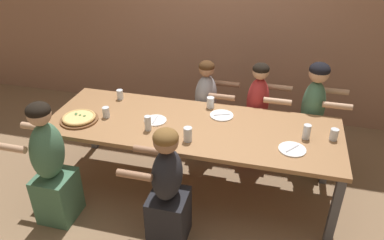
# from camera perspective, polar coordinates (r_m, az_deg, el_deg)

# --- Properties ---
(ground_plane) EXTENTS (18.00, 18.00, 0.00)m
(ground_plane) POSITION_cam_1_polar(r_m,az_deg,el_deg) (3.99, 0.00, -10.11)
(ground_plane) COLOR #896B4C
(ground_plane) RESTS_ON ground
(dining_table) EXTENTS (2.78, 0.98, 0.76)m
(dining_table) POSITION_cam_1_polar(r_m,az_deg,el_deg) (3.58, 0.00, -1.57)
(dining_table) COLOR #996B42
(dining_table) RESTS_ON ground
(pizza_board_main) EXTENTS (0.36, 0.36, 0.05)m
(pizza_board_main) POSITION_cam_1_polar(r_m,az_deg,el_deg) (3.77, -16.83, 0.26)
(pizza_board_main) COLOR brown
(pizza_board_main) RESTS_ON dining_table
(empty_plate_a) EXTENTS (0.22, 0.22, 0.02)m
(empty_plate_a) POSITION_cam_1_polar(r_m,az_deg,el_deg) (3.63, -5.61, -0.06)
(empty_plate_a) COLOR white
(empty_plate_a) RESTS_ON dining_table
(empty_plate_b) EXTENTS (0.23, 0.23, 0.02)m
(empty_plate_b) POSITION_cam_1_polar(r_m,az_deg,el_deg) (3.30, 15.02, -4.33)
(empty_plate_b) COLOR white
(empty_plate_b) RESTS_ON dining_table
(empty_plate_c) EXTENTS (0.23, 0.23, 0.02)m
(empty_plate_c) POSITION_cam_1_polar(r_m,az_deg,el_deg) (3.71, 4.55, 0.71)
(empty_plate_c) COLOR white
(empty_plate_c) RESTS_ON dining_table
(drinking_glass_a) EXTENTS (0.08, 0.08, 0.11)m
(drinking_glass_a) POSITION_cam_1_polar(r_m,az_deg,el_deg) (3.84, 2.83, 2.59)
(drinking_glass_a) COLOR silver
(drinking_glass_a) RESTS_ON dining_table
(drinking_glass_b) EXTENTS (0.07, 0.07, 0.11)m
(drinking_glass_b) POSITION_cam_1_polar(r_m,az_deg,el_deg) (3.75, -12.96, 1.17)
(drinking_glass_b) COLOR silver
(drinking_glass_b) RESTS_ON dining_table
(drinking_glass_c) EXTENTS (0.08, 0.08, 0.13)m
(drinking_glass_c) POSITION_cam_1_polar(r_m,az_deg,el_deg) (3.28, -0.65, -2.33)
(drinking_glass_c) COLOR silver
(drinking_glass_c) RESTS_ON dining_table
(drinking_glass_d) EXTENTS (0.07, 0.07, 0.14)m
(drinking_glass_d) POSITION_cam_1_polar(r_m,az_deg,el_deg) (3.47, 17.06, -1.84)
(drinking_glass_d) COLOR silver
(drinking_glass_d) RESTS_ON dining_table
(drinking_glass_e) EXTENTS (0.07, 0.07, 0.11)m
(drinking_glass_e) POSITION_cam_1_polar(r_m,az_deg,el_deg) (3.54, 20.80, -2.17)
(drinking_glass_e) COLOR silver
(drinking_glass_e) RESTS_ON dining_table
(drinking_glass_f) EXTENTS (0.06, 0.06, 0.14)m
(drinking_glass_f) POSITION_cam_1_polar(r_m,az_deg,el_deg) (3.46, -6.74, -0.48)
(drinking_glass_f) COLOR silver
(drinking_glass_f) RESTS_ON dining_table
(drinking_glass_g) EXTENTS (0.07, 0.07, 0.11)m
(drinking_glass_g) POSITION_cam_1_polar(r_m,az_deg,el_deg) (4.08, -10.92, 3.76)
(drinking_glass_g) COLOR silver
(drinking_glass_g) RESTS_ON dining_table
(diner_far_midright) EXTENTS (0.51, 0.40, 1.16)m
(diner_far_midright) POSITION_cam_1_polar(r_m,az_deg,el_deg) (4.20, 9.81, 0.37)
(diner_far_midright) COLOR #B22D2D
(diner_far_midright) RESTS_ON ground
(diner_near_center) EXTENTS (0.51, 0.40, 1.12)m
(diner_near_center) POSITION_cam_1_polar(r_m,az_deg,el_deg) (3.15, -3.75, -10.88)
(diner_near_center) COLOR #232328
(diner_near_center) RESTS_ON ground
(diner_far_center) EXTENTS (0.51, 0.40, 1.13)m
(diner_far_center) POSITION_cam_1_polar(r_m,az_deg,el_deg) (4.28, 2.15, 1.14)
(diner_far_center) COLOR #99999E
(diner_far_center) RESTS_ON ground
(diner_near_left) EXTENTS (0.51, 0.40, 1.20)m
(diner_near_left) POSITION_cam_1_polar(r_m,az_deg,el_deg) (3.55, -20.68, -6.87)
(diner_near_left) COLOR #477556
(diner_near_left) RESTS_ON ground
(diner_far_right) EXTENTS (0.51, 0.40, 1.23)m
(diner_far_right) POSITION_cam_1_polar(r_m,az_deg,el_deg) (4.19, 17.66, -0.08)
(diner_far_right) COLOR #477556
(diner_far_right) RESTS_ON ground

